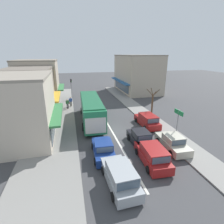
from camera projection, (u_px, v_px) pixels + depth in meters
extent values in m
plane|color=#3F3F42|center=(112.00, 132.00, 20.76)|extent=(140.00, 140.00, 0.00)
cube|color=silver|center=(106.00, 120.00, 24.44)|extent=(0.20, 28.00, 0.01)
cube|color=gray|center=(56.00, 119.00, 24.74)|extent=(5.20, 44.00, 0.14)
cube|color=gray|center=(141.00, 112.00, 27.66)|extent=(2.80, 44.00, 0.12)
cube|color=beige|center=(15.00, 110.00, 17.82)|extent=(7.22, 8.45, 6.71)
cube|color=#2D703D|center=(57.00, 113.00, 18.94)|extent=(1.10, 7.77, 0.20)
cube|color=#425160|center=(54.00, 125.00, 19.26)|extent=(0.06, 6.76, 1.80)
cube|color=gray|center=(8.00, 76.00, 16.72)|extent=(7.38, 8.45, 0.24)
cube|color=gray|center=(31.00, 93.00, 25.53)|extent=(6.14, 7.82, 6.72)
cube|color=gold|center=(56.00, 96.00, 26.53)|extent=(1.10, 7.20, 0.20)
cube|color=#425160|center=(54.00, 105.00, 26.85)|extent=(0.06, 6.26, 1.80)
cube|color=#6E6358|center=(27.00, 69.00, 24.43)|extent=(6.30, 7.82, 0.24)
cube|color=#B2A38E|center=(38.00, 82.00, 32.74)|extent=(7.06, 7.71, 7.59)
cube|color=#2D703D|center=(61.00, 87.00, 33.98)|extent=(1.10, 7.10, 0.20)
cube|color=#425160|center=(59.00, 94.00, 34.29)|extent=(0.06, 6.17, 1.80)
cube|color=gray|center=(36.00, 60.00, 31.49)|extent=(7.22, 7.71, 0.24)
cube|color=#B2A38E|center=(137.00, 74.00, 42.18)|extent=(7.79, 13.59, 8.38)
cube|color=#23568E|center=(120.00, 81.00, 41.68)|extent=(1.10, 12.50, 0.20)
cube|color=#425160|center=(121.00, 86.00, 42.19)|extent=(0.06, 10.87, 1.80)
cube|color=gray|center=(138.00, 55.00, 40.82)|extent=(7.95, 13.59, 0.24)
cube|color=#237A4C|center=(91.00, 109.00, 23.59)|extent=(2.92, 10.89, 2.70)
cube|color=#425160|center=(91.00, 106.00, 23.46)|extent=(2.94, 10.46, 0.90)
cube|color=beige|center=(96.00, 126.00, 18.61)|extent=(2.25, 0.15, 1.76)
cube|color=#1A5B39|center=(91.00, 99.00, 23.15)|extent=(2.76, 10.02, 0.12)
cylinder|color=black|center=(82.00, 111.00, 26.88)|extent=(0.30, 0.97, 0.96)
cylinder|color=black|center=(98.00, 110.00, 27.35)|extent=(0.30, 0.97, 0.96)
cylinder|color=black|center=(83.00, 127.00, 21.00)|extent=(0.30, 0.97, 0.96)
cylinder|color=black|center=(104.00, 125.00, 21.47)|extent=(0.30, 0.97, 0.96)
cube|color=#9EA3A8|center=(120.00, 178.00, 12.36)|extent=(1.96, 4.57, 0.76)
cube|color=#9EA3A8|center=(121.00, 172.00, 11.82)|extent=(1.76, 2.67, 0.68)
cube|color=#425160|center=(116.00, 161.00, 13.02)|extent=(1.51, 0.13, 0.58)
cube|color=#425160|center=(129.00, 186.00, 10.61)|extent=(1.48, 0.13, 0.54)
cylinder|color=black|center=(103.00, 171.00, 13.42)|extent=(0.21, 0.63, 0.62)
cylinder|color=black|center=(125.00, 167.00, 13.89)|extent=(0.21, 0.63, 0.62)
cylinder|color=black|center=(113.00, 197.00, 10.97)|extent=(0.21, 0.63, 0.62)
cylinder|color=black|center=(139.00, 191.00, 11.43)|extent=(0.21, 0.63, 0.62)
cube|color=black|center=(140.00, 139.00, 17.93)|extent=(1.66, 3.71, 0.76)
cube|color=black|center=(141.00, 134.00, 17.44)|extent=(1.53, 1.91, 0.64)
cube|color=#425160|center=(138.00, 130.00, 18.33)|extent=(1.40, 0.07, 0.54)
cube|color=#425160|center=(145.00, 139.00, 16.54)|extent=(1.37, 0.07, 0.51)
cylinder|color=black|center=(128.00, 137.00, 18.84)|extent=(0.18, 0.62, 0.62)
cylinder|color=black|center=(143.00, 135.00, 19.21)|extent=(0.18, 0.62, 0.62)
cylinder|color=black|center=(136.00, 147.00, 16.79)|extent=(0.18, 0.62, 0.62)
cylinder|color=black|center=(152.00, 145.00, 17.17)|extent=(0.18, 0.62, 0.62)
cube|color=maroon|center=(152.00, 157.00, 14.90)|extent=(1.97, 4.58, 0.76)
cube|color=maroon|center=(154.00, 151.00, 14.35)|extent=(1.76, 2.67, 0.68)
cube|color=#425160|center=(148.00, 144.00, 15.58)|extent=(1.51, 0.13, 0.58)
cube|color=#425160|center=(161.00, 160.00, 13.12)|extent=(1.48, 0.13, 0.54)
cylinder|color=black|center=(137.00, 151.00, 16.07)|extent=(0.21, 0.63, 0.62)
cylinder|color=black|center=(155.00, 150.00, 16.38)|extent=(0.21, 0.63, 0.62)
cylinder|color=black|center=(148.00, 170.00, 13.55)|extent=(0.21, 0.63, 0.62)
cylinder|color=black|center=(169.00, 167.00, 13.87)|extent=(0.21, 0.63, 0.62)
cube|color=navy|center=(103.00, 151.00, 15.84)|extent=(1.92, 4.28, 0.72)
cube|color=navy|center=(103.00, 145.00, 15.54)|extent=(1.64, 1.87, 0.60)
cube|color=#425160|center=(102.00, 140.00, 16.40)|extent=(1.44, 0.13, 0.51)
cube|color=#425160|center=(105.00, 150.00, 14.68)|extent=(1.41, 0.13, 0.48)
cylinder|color=black|center=(93.00, 147.00, 16.92)|extent=(0.21, 0.63, 0.62)
cylinder|color=black|center=(110.00, 145.00, 17.23)|extent=(0.21, 0.63, 0.62)
cylinder|color=black|center=(95.00, 161.00, 14.58)|extent=(0.21, 0.63, 0.62)
cylinder|color=black|center=(115.00, 159.00, 14.89)|extent=(0.21, 0.63, 0.62)
cube|color=#B7B29E|center=(172.00, 144.00, 17.00)|extent=(1.83, 4.24, 0.72)
cube|color=#B7B29E|center=(174.00, 138.00, 16.70)|extent=(1.61, 1.84, 0.60)
cube|color=#425160|center=(169.00, 134.00, 17.55)|extent=(1.44, 0.10, 0.51)
cube|color=#425160|center=(179.00, 143.00, 15.85)|extent=(1.41, 0.10, 0.48)
cylinder|color=black|center=(158.00, 141.00, 18.06)|extent=(0.20, 0.62, 0.62)
cylinder|color=black|center=(173.00, 139.00, 18.41)|extent=(0.20, 0.62, 0.62)
cylinder|color=black|center=(171.00, 154.00, 15.73)|extent=(0.20, 0.62, 0.62)
cylinder|color=black|center=(188.00, 151.00, 16.07)|extent=(0.20, 0.62, 0.62)
cube|color=maroon|center=(147.00, 122.00, 22.53)|extent=(1.87, 4.54, 0.76)
cube|color=maroon|center=(148.00, 117.00, 21.99)|extent=(1.70, 2.64, 0.68)
cube|color=#425160|center=(144.00, 114.00, 23.19)|extent=(1.51, 0.10, 0.58)
cube|color=#425160|center=(153.00, 121.00, 20.78)|extent=(1.48, 0.09, 0.54)
cylinder|color=black|center=(136.00, 120.00, 23.62)|extent=(0.19, 0.62, 0.62)
cylinder|color=black|center=(148.00, 119.00, 24.05)|extent=(0.19, 0.62, 0.62)
cylinder|color=black|center=(145.00, 128.00, 21.15)|extent=(0.19, 0.62, 0.62)
cylinder|color=black|center=(158.00, 126.00, 21.58)|extent=(0.19, 0.62, 0.62)
cylinder|color=gray|center=(71.00, 90.00, 34.62)|extent=(0.12, 0.12, 4.20)
cube|color=black|center=(71.00, 81.00, 34.07)|extent=(0.24, 0.24, 0.68)
sphere|color=black|center=(71.00, 80.00, 34.03)|extent=(0.13, 0.13, 0.13)
sphere|color=black|center=(72.00, 81.00, 34.10)|extent=(0.13, 0.13, 0.13)
sphere|color=green|center=(72.00, 82.00, 34.17)|extent=(0.13, 0.13, 0.13)
cylinder|color=gray|center=(177.00, 126.00, 17.89)|extent=(0.10, 0.10, 3.60)
cube|color=#19753D|center=(179.00, 112.00, 17.40)|extent=(0.08, 1.40, 0.44)
cube|color=white|center=(179.00, 112.00, 17.41)|extent=(0.01, 1.10, 0.10)
cylinder|color=brown|center=(152.00, 107.00, 24.65)|extent=(0.24, 0.24, 3.37)
cylinder|color=brown|center=(152.00, 92.00, 24.28)|extent=(0.10, 0.75, 0.99)
cylinder|color=brown|center=(156.00, 93.00, 24.10)|extent=(1.02, 0.10, 0.88)
cylinder|color=brown|center=(154.00, 94.00, 23.63)|extent=(0.10, 0.89, 0.77)
cylinder|color=brown|center=(150.00, 92.00, 23.86)|extent=(1.03, 0.10, 1.03)
cylinder|color=#333338|center=(67.00, 106.00, 29.01)|extent=(0.14, 0.14, 0.84)
cylinder|color=#333338|center=(68.00, 106.00, 29.11)|extent=(0.14, 0.14, 0.84)
cube|color=#478951|center=(67.00, 102.00, 28.84)|extent=(0.41, 0.33, 0.56)
sphere|color=tan|center=(67.00, 100.00, 28.71)|extent=(0.22, 0.22, 0.22)
cylinder|color=#478951|center=(66.00, 102.00, 28.71)|extent=(0.09, 0.09, 0.54)
cylinder|color=#478951|center=(69.00, 102.00, 28.97)|extent=(0.09, 0.09, 0.54)
cube|color=maroon|center=(69.00, 103.00, 29.08)|extent=(0.18, 0.26, 0.22)
cylinder|color=#4C4742|center=(70.00, 104.00, 30.29)|extent=(0.14, 0.14, 0.84)
cylinder|color=#4C4742|center=(71.00, 104.00, 30.36)|extent=(0.14, 0.14, 0.84)
cube|color=#3351A8|center=(71.00, 100.00, 30.10)|extent=(0.40, 0.29, 0.56)
sphere|color=#9E7051|center=(70.00, 98.00, 29.98)|extent=(0.22, 0.22, 0.22)
cylinder|color=#3351A8|center=(69.00, 100.00, 30.00)|extent=(0.09, 0.09, 0.54)
cylinder|color=#3351A8|center=(72.00, 100.00, 30.21)|extent=(0.09, 0.09, 0.54)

